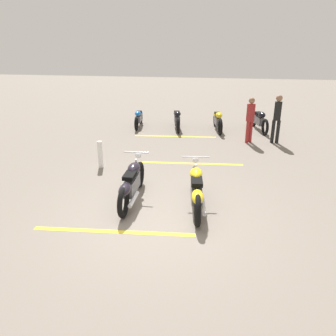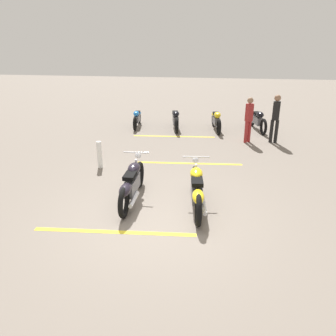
# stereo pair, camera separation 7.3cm
# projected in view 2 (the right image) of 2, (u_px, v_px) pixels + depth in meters

# --- Properties ---
(ground_plane) EXTENTS (60.00, 60.00, 0.00)m
(ground_plane) POSITION_uv_depth(u_px,v_px,m) (159.00, 217.00, 6.94)
(ground_plane) COLOR slate
(motorcycle_bright_foreground) EXTENTS (2.22, 0.66, 1.04)m
(motorcycle_bright_foreground) POSITION_uv_depth(u_px,v_px,m) (197.00, 189.00, 7.15)
(motorcycle_bright_foreground) COLOR black
(motorcycle_bright_foreground) RESTS_ON ground
(motorcycle_dark_foreground) EXTENTS (2.23, 0.62, 1.04)m
(motorcycle_dark_foreground) POSITION_uv_depth(u_px,v_px,m) (132.00, 183.00, 7.45)
(motorcycle_dark_foreground) COLOR black
(motorcycle_dark_foreground) RESTS_ON ground
(motorcycle_row_far_left) EXTENTS (2.16, 0.60, 0.83)m
(motorcycle_row_far_left) POSITION_uv_depth(u_px,v_px,m) (257.00, 119.00, 13.77)
(motorcycle_row_far_left) COLOR black
(motorcycle_row_far_left) RESTS_ON ground
(motorcycle_row_left) EXTENTS (2.14, 0.49, 0.81)m
(motorcycle_row_left) POSITION_uv_depth(u_px,v_px,m) (216.00, 120.00, 13.75)
(motorcycle_row_left) COLOR black
(motorcycle_row_left) RESTS_ON ground
(motorcycle_row_center) EXTENTS (2.14, 0.57, 0.82)m
(motorcycle_row_center) POSITION_uv_depth(u_px,v_px,m) (175.00, 118.00, 13.96)
(motorcycle_row_center) COLOR black
(motorcycle_row_center) RESTS_ON ground
(motorcycle_row_right) EXTENTS (1.95, 0.36, 0.74)m
(motorcycle_row_right) POSITION_uv_depth(u_px,v_px,m) (137.00, 118.00, 14.32)
(motorcycle_row_right) COLOR black
(motorcycle_row_right) RESTS_ON ground
(bystander_near_row) EXTENTS (0.29, 0.29, 1.65)m
(bystander_near_row) POSITION_uv_depth(u_px,v_px,m) (249.00, 118.00, 11.86)
(bystander_near_row) COLOR maroon
(bystander_near_row) RESTS_ON ground
(bystander_secondary) EXTENTS (0.23, 0.29, 1.75)m
(bystander_secondary) POSITION_uv_depth(u_px,v_px,m) (276.00, 116.00, 11.80)
(bystander_secondary) COLOR black
(bystander_secondary) RESTS_ON ground
(bollard_post) EXTENTS (0.14, 0.14, 0.80)m
(bollard_post) POSITION_uv_depth(u_px,v_px,m) (100.00, 155.00, 9.57)
(bollard_post) COLOR white
(bollard_post) RESTS_ON ground
(parking_stripe_near) EXTENTS (0.41, 3.20, 0.01)m
(parking_stripe_near) POSITION_uv_depth(u_px,v_px,m) (114.00, 232.00, 6.38)
(parking_stripe_near) COLOR yellow
(parking_stripe_near) RESTS_ON ground
(parking_stripe_mid) EXTENTS (0.41, 3.20, 0.01)m
(parking_stripe_mid) POSITION_uv_depth(u_px,v_px,m) (189.00, 163.00, 10.03)
(parking_stripe_mid) COLOR yellow
(parking_stripe_mid) RESTS_ON ground
(parking_stripe_far) EXTENTS (0.41, 3.20, 0.01)m
(parking_stripe_far) POSITION_uv_depth(u_px,v_px,m) (174.00, 136.00, 12.93)
(parking_stripe_far) COLOR yellow
(parking_stripe_far) RESTS_ON ground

